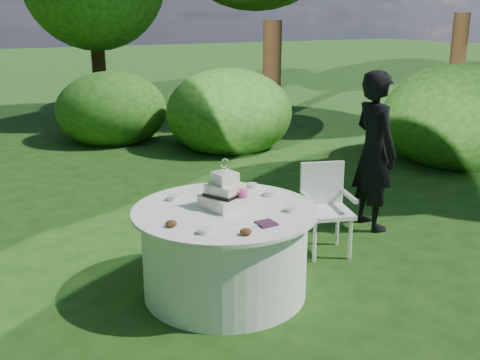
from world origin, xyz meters
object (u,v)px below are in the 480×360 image
guest (375,151)px  table (225,251)px  chair (325,202)px  napkins (266,224)px  cake (225,194)px

guest → table: (-2.20, -0.58, -0.50)m
table → chair: 1.36m
table → napkins: bearing=-77.6°
cake → table: bearing=-128.9°
chair → napkins: bearing=-146.6°
napkins → chair: chair is taller
cake → chair: size_ratio=0.48×
cake → chair: 1.36m
table → cake: 0.50m
guest → cake: 2.24m
napkins → guest: guest is taller
napkins → chair: (1.21, 0.80, -0.26)m
guest → chair: 0.99m
napkins → table: size_ratio=0.09×
guest → cake: size_ratio=4.11×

